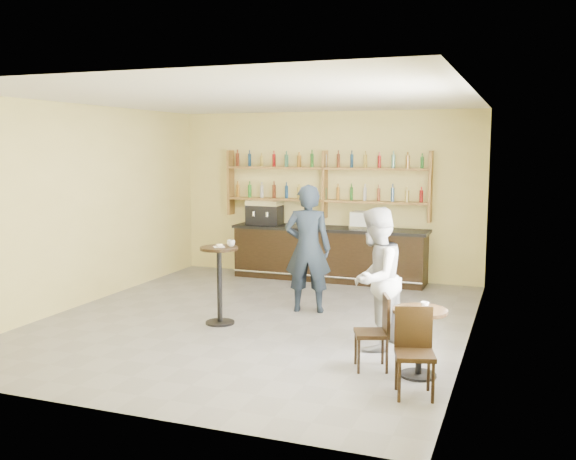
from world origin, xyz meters
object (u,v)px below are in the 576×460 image
(bar_counter, at_px, (329,254))
(man_main, at_px, (308,249))
(patron_second, at_px, (375,279))
(pastry_case, at_px, (366,220))
(pedestal_table, at_px, (220,285))
(chair_west, at_px, (371,332))
(espresso_machine, at_px, (265,212))
(chair_south, at_px, (415,354))
(cafe_table, at_px, (419,343))

(bar_counter, xyz_separation_m, man_main, (0.37, -2.38, 0.48))
(man_main, height_order, patron_second, man_main)
(pastry_case, xyz_separation_m, man_main, (-0.33, -2.38, -0.19))
(bar_counter, xyz_separation_m, pastry_case, (0.70, 0.00, 0.67))
(bar_counter, bearing_deg, patron_second, -65.44)
(pedestal_table, height_order, man_main, man_main)
(pastry_case, bearing_deg, chair_west, -68.52)
(pedestal_table, bearing_deg, patron_second, -8.10)
(espresso_machine, xyz_separation_m, chair_west, (3.22, -4.60, -0.82))
(bar_counter, xyz_separation_m, patron_second, (1.75, -3.82, 0.39))
(bar_counter, relative_size, chair_south, 4.16)
(cafe_table, height_order, patron_second, patron_second)
(espresso_machine, xyz_separation_m, cafe_table, (3.77, -4.65, -0.87))
(chair_south, height_order, patron_second, patron_second)
(man_main, xyz_separation_m, chair_west, (1.51, -2.21, -0.55))
(pedestal_table, xyz_separation_m, patron_second, (2.33, -0.33, 0.33))
(espresso_machine, distance_m, chair_south, 6.54)
(pastry_case, relative_size, man_main, 0.27)
(man_main, distance_m, patron_second, 1.99)
(cafe_table, bearing_deg, chair_south, -85.24)
(pastry_case, relative_size, chair_west, 0.62)
(man_main, relative_size, patron_second, 1.10)
(pastry_case, height_order, patron_second, patron_second)
(pedestal_table, bearing_deg, pastry_case, 69.74)
(espresso_machine, xyz_separation_m, man_main, (1.70, -2.38, -0.27))
(patron_second, bearing_deg, pedestal_table, -87.75)
(chair_south, bearing_deg, cafe_table, 79.04)
(pedestal_table, distance_m, cafe_table, 3.24)
(cafe_table, xyz_separation_m, patron_second, (-0.69, 0.82, 0.51))
(chair_south, bearing_deg, man_main, 110.72)
(chair_south, distance_m, patron_second, 1.66)
(espresso_machine, distance_m, cafe_table, 6.04)
(pastry_case, bearing_deg, cafe_table, -62.49)
(espresso_machine, relative_size, patron_second, 0.37)
(pedestal_table, bearing_deg, chair_south, -29.74)
(cafe_table, bearing_deg, bar_counter, 117.68)
(bar_counter, height_order, patron_second, patron_second)
(cafe_table, xyz_separation_m, chair_west, (-0.55, 0.05, 0.05))
(espresso_machine, bearing_deg, bar_counter, -2.11)
(pastry_case, relative_size, cafe_table, 0.70)
(bar_counter, xyz_separation_m, chair_south, (2.49, -5.25, -0.06))
(cafe_table, distance_m, patron_second, 1.19)
(bar_counter, relative_size, chair_west, 4.37)
(espresso_machine, bearing_deg, pastry_case, -2.11)
(man_main, bearing_deg, espresso_machine, -66.68)
(cafe_table, xyz_separation_m, chair_south, (0.05, -0.60, 0.07))
(pedestal_table, height_order, cafe_table, pedestal_table)
(man_main, relative_size, chair_west, 2.29)
(espresso_machine, bearing_deg, man_main, -56.58)
(pedestal_table, relative_size, chair_south, 1.24)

